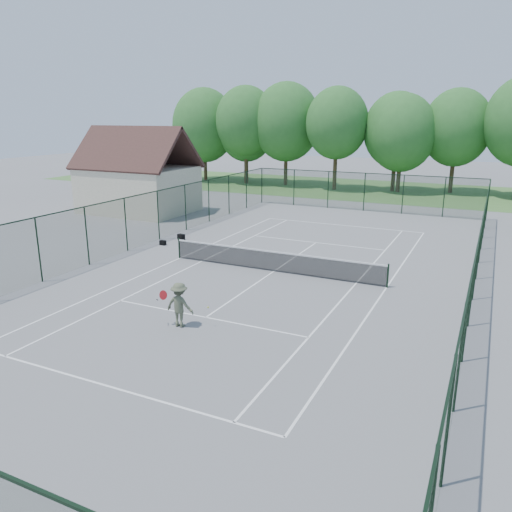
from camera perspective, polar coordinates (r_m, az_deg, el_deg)
The scene contains 10 objects.
ground at distance 24.46m, azimuth 2.02°, elevation -1.78°, with size 140.00×140.00×0.00m, color gray.
grass_far at distance 52.74m, azimuth 15.30°, elevation 7.18°, with size 80.00×16.00×0.01m, color #4C7B3A.
court_lines at distance 24.46m, azimuth 2.02°, elevation -1.78°, with size 11.05×23.85×0.01m.
tennis_net at distance 24.29m, azimuth 2.04°, elevation -0.49°, with size 11.08×0.08×1.10m.
fence_enclosure at distance 24.03m, azimuth 2.06°, elevation 1.76°, with size 18.05×36.05×3.02m.
utility_building at distance 40.53m, azimuth -13.38°, elevation 9.32°, with size 8.60×6.27×6.63m.
tree_line_far at distance 52.25m, azimuth 15.78°, elevation 13.67°, with size 39.40×6.40×9.70m.
sports_bag_a at distance 31.02m, azimuth -8.55°, elevation 2.17°, with size 0.44×0.26×0.35m, color black.
sports_bag_b at distance 29.92m, azimuth -10.60°, elevation 1.50°, with size 0.36×0.22×0.28m, color black.
tennis_player at distance 18.17m, azimuth -8.73°, elevation -5.53°, with size 1.86×0.90×1.65m.
Camera 1 is at (9.28, -21.40, 7.36)m, focal length 35.00 mm.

